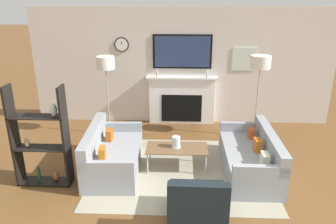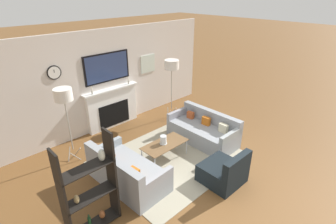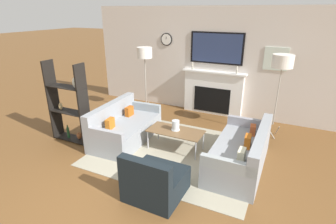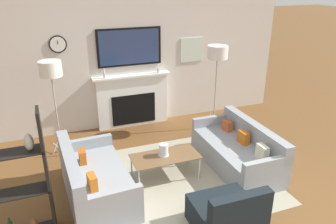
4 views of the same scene
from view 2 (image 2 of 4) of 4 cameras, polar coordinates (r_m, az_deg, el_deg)
The scene contains 11 objects.
ground_plane at distance 5.35m, azimuth 15.16°, elevation -18.12°, with size 60.00×60.00×0.00m, color brown.
fireplace_wall at distance 7.37m, azimuth -12.85°, elevation 5.85°, with size 7.00×0.28×2.70m.
area_rug at distance 6.21m, azimuth 0.41°, elevation -10.14°, with size 3.05×2.53×0.01m.
couch_left at distance 5.43m, azimuth -9.06°, elevation -12.93°, with size 0.94×1.71×0.79m.
couch_right at distance 6.84m, azimuth 7.74°, elevation -4.08°, with size 0.84×1.80×0.75m.
armchair at distance 5.54m, azimuth 12.09°, elevation -12.66°, with size 0.80×0.79×0.75m.
coffee_table at distance 6.01m, azimuth -0.70°, elevation -7.15°, with size 1.08×0.52×0.41m.
hurricane_candle at distance 5.96m, azimuth -1.03°, elevation -6.16°, with size 0.17×0.17×0.20m.
floor_lamp_left at distance 5.87m, azimuth -21.83°, elevation 3.28°, with size 0.38×0.38×1.75m.
floor_lamp_right at distance 7.54m, azimuth 0.80°, elevation 10.11°, with size 0.41×0.41×1.79m.
shelf_unit at distance 4.42m, azimuth -16.59°, elevation -15.82°, with size 0.87×0.28×1.67m.
Camera 2 is at (-3.55, -1.75, 3.61)m, focal length 28.00 mm.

